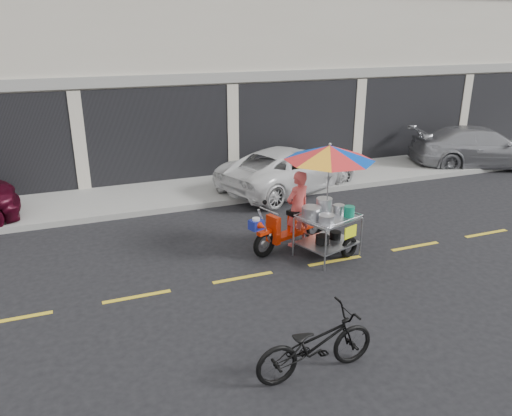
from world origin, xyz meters
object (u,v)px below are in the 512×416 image
object	(u,v)px
silver_pickup	(481,147)
food_vendor_rig	(317,184)
near_bicycle	(316,344)
white_pickup	(290,169)

from	to	relation	value
silver_pickup	food_vendor_rig	world-z (taller)	food_vendor_rig
near_bicycle	silver_pickup	bearing A→B (deg)	-55.83
silver_pickup	food_vendor_rig	xyz separation A→B (m)	(-8.42, -4.10, 0.82)
near_bicycle	food_vendor_rig	xyz separation A→B (m)	(1.84, 3.58, 1.03)
white_pickup	silver_pickup	xyz separation A→B (m)	(7.10, 0.00, 0.05)
near_bicycle	food_vendor_rig	size ratio (longest dim) A/B	0.64
white_pickup	food_vendor_rig	bearing A→B (deg)	140.80
food_vendor_rig	silver_pickup	bearing A→B (deg)	7.13
silver_pickup	food_vendor_rig	size ratio (longest dim) A/B	1.67
white_pickup	near_bicycle	distance (m)	8.30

